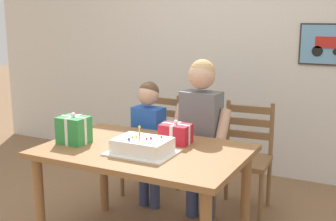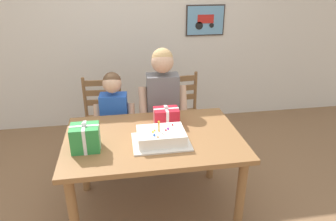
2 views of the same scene
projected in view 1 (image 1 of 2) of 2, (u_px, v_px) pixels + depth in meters
name	position (u px, v px, depth m)	size (l,w,h in m)	color
back_wall	(235.00, 49.00, 4.59)	(6.40, 0.11, 2.60)	silver
dining_table	(144.00, 162.00, 3.08)	(1.40, 0.93, 0.74)	olive
birthday_cake	(142.00, 146.00, 2.94)	(0.44, 0.34, 0.19)	white
gift_box_red_large	(176.00, 134.00, 3.17)	(0.22, 0.16, 0.18)	red
gift_box_beside_cake	(74.00, 130.00, 3.17)	(0.21, 0.17, 0.23)	#2D8E42
chair_left	(153.00, 144.00, 4.12)	(0.44, 0.44, 0.92)	brown
chair_right	(245.00, 157.00, 3.73)	(0.45, 0.45, 0.92)	brown
child_older	(201.00, 124.00, 3.51)	(0.48, 0.28, 1.31)	#38426B
child_younger	(149.00, 132.00, 3.74)	(0.41, 0.24, 1.10)	#38426B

